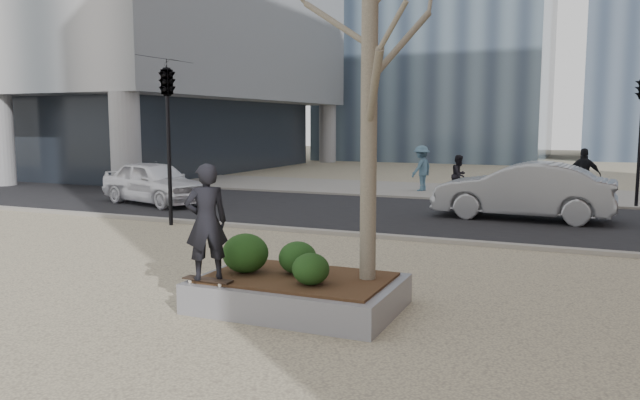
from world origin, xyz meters
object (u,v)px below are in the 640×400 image
at_px(planter, 298,293).
at_px(skateboard, 208,281).
at_px(skateboarder, 206,222).
at_px(police_car, 155,182).

bearing_deg(planter, skateboard, -144.54).
bearing_deg(planter, skateboarder, -144.54).
relative_size(skateboarder, police_car, 0.39).
distance_m(skateboard, skateboarder, 0.89).
bearing_deg(skateboarder, skateboard, 180.00).
height_order(skateboard, police_car, police_car).
height_order(planter, skateboarder, skateboarder).
xyz_separation_m(skateboard, police_car, (-8.57, 9.78, 0.28)).
relative_size(planter, skateboarder, 1.77).
distance_m(skateboarder, police_car, 13.01).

